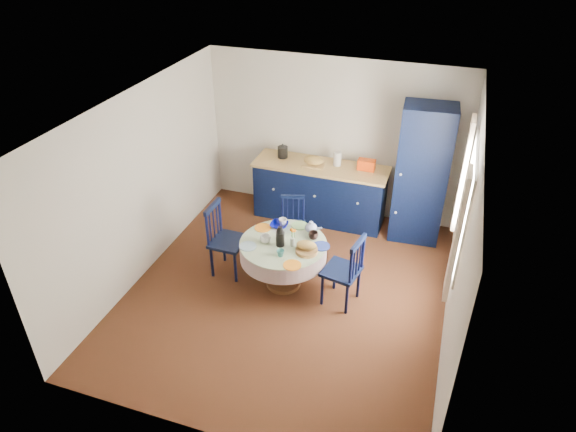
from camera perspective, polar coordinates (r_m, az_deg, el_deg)
name	(u,v)px	position (r m, az deg, el deg)	size (l,w,h in m)	color
floor	(288,291)	(6.85, -0.04, -8.29)	(4.50, 4.50, 0.00)	black
ceiling	(288,110)	(5.57, -0.05, 11.73)	(4.50, 4.50, 0.00)	white
wall_back	(334,138)	(8.04, 5.11, 8.62)	(4.00, 0.02, 2.50)	beige
wall_left	(142,185)	(6.93, -15.96, 3.38)	(0.02, 4.50, 2.50)	beige
wall_right	(462,240)	(5.89, 18.74, -2.58)	(0.02, 4.50, 2.50)	beige
window	(463,205)	(6.01, 18.87, 1.21)	(0.10, 1.74, 1.45)	white
kitchen_counter	(320,191)	(8.10, 3.56, 2.77)	(2.08, 0.66, 1.17)	black
pantry_cabinet	(421,175)	(7.60, 14.59, 4.44)	(0.76, 0.56, 2.08)	black
dining_table	(284,250)	(6.61, -0.42, -3.81)	(1.15, 1.12, 0.95)	brown
chair_left	(225,239)	(6.94, -6.99, -2.56)	(0.45, 0.47, 1.03)	black
chair_far	(293,224)	(7.37, 0.51, -0.92)	(0.46, 0.45, 0.83)	black
chair_right	(345,270)	(6.41, 6.33, -6.01)	(0.50, 0.52, 0.99)	black
mug_a	(265,239)	(6.53, -2.54, -2.55)	(0.13, 0.13, 0.11)	silver
mug_b	(280,253)	(6.29, -0.85, -4.15)	(0.10, 0.10, 0.09)	#306F69
mug_c	(313,235)	(6.60, 2.84, -2.17)	(0.13, 0.13, 0.10)	black
mug_d	(283,222)	(6.85, -0.57, -0.71)	(0.11, 0.11, 0.10)	silver
cobalt_bowl	(279,225)	(6.84, -0.98, -1.01)	(0.24, 0.24, 0.06)	#040873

